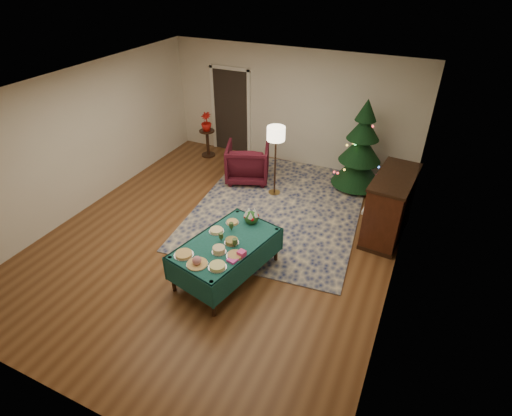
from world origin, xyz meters
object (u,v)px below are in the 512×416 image
at_px(potted_plant, 206,126).
at_px(piano, 389,207).
at_px(gift_box, 242,254).
at_px(floor_lamp, 276,138).
at_px(armchair, 248,161).
at_px(buffet_table, 226,249).
at_px(side_table, 208,144).
at_px(christmas_tree, 361,150).

bearing_deg(potted_plant, piano, -18.21).
bearing_deg(gift_box, floor_lamp, 103.00).
bearing_deg(armchair, potted_plant, -46.68).
distance_m(buffet_table, potted_plant, 4.55).
height_order(gift_box, side_table, gift_box).
distance_m(gift_box, piano, 2.97).
height_order(christmas_tree, piano, christmas_tree).
bearing_deg(armchair, christmas_tree, 176.13).
bearing_deg(armchair, buffet_table, 89.22).
bearing_deg(gift_box, side_table, 126.68).
bearing_deg(potted_plant, buffet_table, -55.62).
height_order(floor_lamp, side_table, floor_lamp).
relative_size(potted_plant, piano, 0.31).
distance_m(gift_box, armchair, 3.54).
distance_m(armchair, christmas_tree, 2.46).
relative_size(floor_lamp, side_table, 2.23).
bearing_deg(potted_plant, christmas_tree, -0.21).
xyz_separation_m(buffet_table, piano, (2.11, 2.21, 0.06)).
height_order(armchair, piano, piano).
relative_size(christmas_tree, piano, 1.36).
xyz_separation_m(gift_box, potted_plant, (-2.93, 3.94, 0.10)).
relative_size(armchair, side_table, 1.39).
bearing_deg(christmas_tree, side_table, 179.79).
relative_size(gift_box, floor_lamp, 0.07).
distance_m(floor_lamp, piano, 2.56).
bearing_deg(piano, potted_plant, 161.79).
relative_size(buffet_table, gift_box, 17.75).
height_order(armchair, potted_plant, armchair).
distance_m(floor_lamp, christmas_tree, 1.88).
xyz_separation_m(christmas_tree, piano, (0.89, -1.52, -0.30)).
height_order(buffet_table, potted_plant, potted_plant).
relative_size(gift_box, christmas_tree, 0.05).
bearing_deg(side_table, piano, -18.21).
bearing_deg(gift_box, potted_plant, 126.68).
relative_size(side_table, christmas_tree, 0.34).
height_order(gift_box, piano, piano).
bearing_deg(floor_lamp, gift_box, -77.00).
xyz_separation_m(buffet_table, gift_box, (0.36, -0.19, 0.18)).
bearing_deg(armchair, piano, 144.93).
distance_m(christmas_tree, piano, 1.79).
xyz_separation_m(potted_plant, piano, (4.68, -1.54, -0.21)).
distance_m(potted_plant, piano, 4.93).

